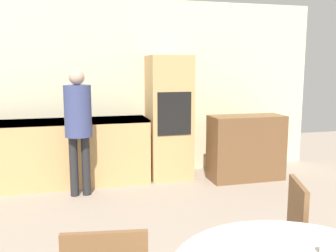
% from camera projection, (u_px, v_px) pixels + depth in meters
% --- Properties ---
extents(wall_back, '(6.12, 0.05, 2.60)m').
position_uv_depth(wall_back, '(122.00, 89.00, 5.56)').
color(wall_back, beige).
rests_on(wall_back, ground_plane).
extents(kitchen_counter, '(2.50, 0.60, 0.90)m').
position_uv_depth(kitchen_counter, '(57.00, 152.00, 5.12)').
color(kitchen_counter, tan).
rests_on(kitchen_counter, ground_plane).
extents(oven_unit, '(0.60, 0.59, 1.78)m').
position_uv_depth(oven_unit, '(169.00, 117.00, 5.46)').
color(oven_unit, tan).
rests_on(oven_unit, ground_plane).
extents(sideboard, '(1.07, 0.45, 0.93)m').
position_uv_depth(sideboard, '(246.00, 148.00, 5.40)').
color(sideboard, brown).
rests_on(sideboard, ground_plane).
extents(chair_far_right, '(0.51, 0.51, 0.91)m').
position_uv_depth(chair_far_right, '(280.00, 243.00, 2.38)').
color(chair_far_right, brown).
rests_on(chair_far_right, ground_plane).
extents(person_standing, '(0.33, 0.33, 1.59)m').
position_uv_depth(person_standing, '(78.00, 119.00, 4.63)').
color(person_standing, '#262628').
rests_on(person_standing, ground_plane).
extents(cup, '(0.06, 0.06, 0.08)m').
position_uv_depth(cup, '(327.00, 247.00, 1.70)').
color(cup, white).
rests_on(cup, dining_table).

